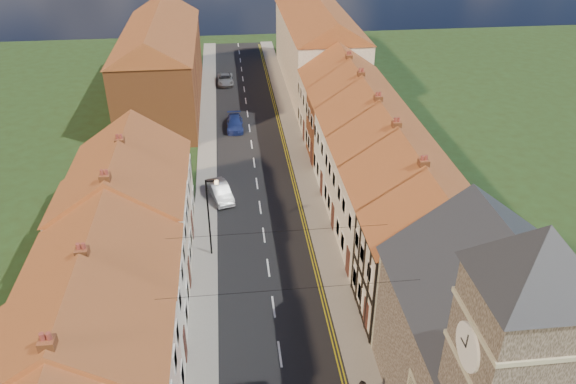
% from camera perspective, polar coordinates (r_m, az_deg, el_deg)
% --- Properties ---
extents(road, '(7.00, 90.00, 0.02)m').
position_cam_1_polar(road, '(49.32, -3.18, 0.87)').
color(road, black).
rests_on(road, ground).
extents(pavement_left, '(1.80, 90.00, 0.12)m').
position_cam_1_polar(pavement_left, '(49.30, -8.29, 0.63)').
color(pavement_left, '#9F9B90').
rests_on(pavement_left, ground).
extents(pavement_right, '(1.80, 90.00, 0.12)m').
position_cam_1_polar(pavement_right, '(49.68, 1.89, 1.21)').
color(pavement_right, '#9F9B90').
rests_on(pavement_right, ground).
extents(church, '(11.25, 14.25, 15.20)m').
position_cam_1_polar(church, '(27.07, 21.52, -15.07)').
color(church, '#302921').
rests_on(church, ground).
extents(cottage_r_tudor, '(8.30, 5.20, 9.00)m').
position_cam_1_polar(cottage_r_tudor, '(34.30, 14.32, -5.95)').
color(cottage_r_tudor, silver).
rests_on(cottage_r_tudor, ground).
extents(cottage_r_white_near, '(8.30, 6.00, 9.00)m').
position_cam_1_polar(cottage_r_white_near, '(38.50, 11.77, -1.25)').
color(cottage_r_white_near, silver).
rests_on(cottage_r_white_near, ground).
extents(cottage_r_cream_mid, '(8.30, 5.20, 9.00)m').
position_cam_1_polar(cottage_r_cream_mid, '(42.97, 9.71, 2.51)').
color(cottage_r_cream_mid, silver).
rests_on(cottage_r_cream_mid, ground).
extents(cottage_r_pink, '(8.30, 6.00, 9.00)m').
position_cam_1_polar(cottage_r_pink, '(47.63, 8.04, 5.52)').
color(cottage_r_pink, beige).
rests_on(cottage_r_pink, ground).
extents(cottage_r_white_far, '(8.30, 5.20, 9.00)m').
position_cam_1_polar(cottage_r_white_far, '(52.43, 6.66, 8.00)').
color(cottage_r_white_far, brown).
rests_on(cottage_r_white_far, ground).
extents(cottage_r_cream_far, '(8.30, 6.00, 9.00)m').
position_cam_1_polar(cottage_r_cream_far, '(57.34, 5.49, 10.05)').
color(cottage_r_cream_far, silver).
rests_on(cottage_r_cream_far, ground).
extents(cottage_l_cream, '(8.30, 6.30, 9.10)m').
position_cam_1_polar(cottage_l_cream, '(27.93, -20.15, -16.99)').
color(cottage_l_cream, '#FFDAC9').
rests_on(cottage_l_cream, ground).
extents(cottage_l_white, '(8.30, 6.90, 8.80)m').
position_cam_1_polar(cottage_l_white, '(32.61, -17.95, -8.97)').
color(cottage_l_white, beige).
rests_on(cottage_l_white, ground).
extents(cottage_l_brick_mid, '(8.30, 5.70, 9.10)m').
position_cam_1_polar(cottage_l_brick_mid, '(37.38, -16.52, -2.89)').
color(cottage_l_brick_mid, silver).
rests_on(cottage_l_brick_mid, ground).
extents(cottage_l_pink, '(8.30, 6.30, 8.80)m').
position_cam_1_polar(cottage_l_pink, '(42.38, -15.43, 1.21)').
color(cottage_l_pink, silver).
rests_on(cottage_l_pink, ground).
extents(block_right_far, '(8.30, 24.20, 10.50)m').
position_cam_1_polar(block_right_far, '(71.42, 3.05, 14.93)').
color(block_right_far, silver).
rests_on(block_right_far, ground).
extents(block_left_far, '(8.30, 24.20, 10.50)m').
position_cam_1_polar(block_left_far, '(66.08, -12.78, 12.96)').
color(block_left_far, brown).
rests_on(block_left_far, ground).
extents(lamppost, '(0.88, 0.15, 6.00)m').
position_cam_1_polar(lamppost, '(38.91, -7.97, -2.12)').
color(lamppost, black).
rests_on(lamppost, pavement_left).
extents(car_mid, '(2.45, 4.30, 1.34)m').
position_cam_1_polar(car_mid, '(47.06, -6.92, 0.05)').
color(car_mid, '#A0A2A8').
rests_on(car_mid, ground).
extents(car_far, '(1.73, 4.23, 1.23)m').
position_cam_1_polar(car_far, '(59.85, -5.44, 6.96)').
color(car_far, navy).
rests_on(car_far, ground).
extents(car_distant, '(2.04, 4.32, 1.20)m').
position_cam_1_polar(car_distant, '(73.14, -6.39, 11.31)').
color(car_distant, '#919498').
rests_on(car_distant, ground).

